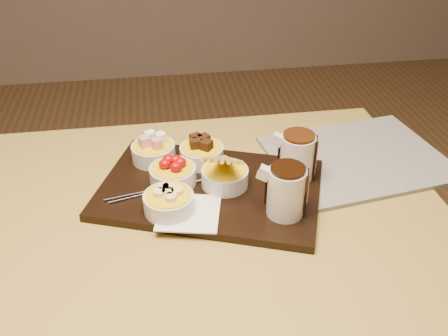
{
  "coord_description": "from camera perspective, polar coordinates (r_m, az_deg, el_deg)",
  "views": [
    {
      "loc": [
        0.02,
        -0.79,
        1.39
      ],
      "look_at": [
        0.15,
        0.07,
        0.81
      ],
      "focal_mm": 40.0,
      "sensor_mm": 36.0,
      "label": 1
    }
  ],
  "objects": [
    {
      "name": "bowl_bananas",
      "position": [
        0.99,
        -6.33,
        -4.0
      ],
      "size": [
        0.1,
        0.1,
        0.04
      ],
      "primitive_type": "cylinder",
      "color": "beige",
      "rests_on": "serving_board"
    },
    {
      "name": "bowl_cake",
      "position": [
        1.13,
        -2.55,
        1.59
      ],
      "size": [
        0.1,
        0.1,
        0.04
      ],
      "primitive_type": "cylinder",
      "color": "beige",
      "rests_on": "serving_board"
    },
    {
      "name": "newspaper",
      "position": [
        1.22,
        14.96,
        1.13
      ],
      "size": [
        0.44,
        0.37,
        0.01
      ],
      "primitive_type": "cube",
      "rotation": [
        0.0,
        0.0,
        0.15
      ],
      "color": "beige",
      "rests_on": "dining_table"
    },
    {
      "name": "pitcher_milk_chocolate",
      "position": [
        1.07,
        8.35,
        1.21
      ],
      "size": [
        0.09,
        0.09,
        0.1
      ],
      "primitive_type": "cylinder",
      "rotation": [
        0.0,
        0.0,
        -0.36
      ],
      "color": "silver",
      "rests_on": "serving_board"
    },
    {
      "name": "fondue_skewers",
      "position": [
        1.06,
        -6.72,
        -2.2
      ],
      "size": [
        0.08,
        0.26,
        0.01
      ],
      "primitive_type": null,
      "rotation": [
        0.0,
        0.0,
        -1.37
      ],
      "color": "silver",
      "rests_on": "serving_board"
    },
    {
      "name": "bowl_marshmallows",
      "position": [
        1.15,
        -8.06,
        1.78
      ],
      "size": [
        0.1,
        0.1,
        0.04
      ],
      "primitive_type": "cylinder",
      "color": "beige",
      "rests_on": "serving_board"
    },
    {
      "name": "pitcher_dark_chocolate",
      "position": [
        0.97,
        7.12,
        -2.76
      ],
      "size": [
        0.09,
        0.09,
        0.1
      ],
      "primitive_type": "cylinder",
      "rotation": [
        0.0,
        0.0,
        -0.36
      ],
      "color": "silver",
      "rests_on": "serving_board"
    },
    {
      "name": "serving_board",
      "position": [
        1.07,
        -1.59,
        -2.41
      ],
      "size": [
        0.54,
        0.44,
        0.02
      ],
      "primitive_type": "cube",
      "rotation": [
        0.0,
        0.0,
        -0.36
      ],
      "color": "black",
      "rests_on": "dining_table"
    },
    {
      "name": "napkin",
      "position": [
        0.99,
        -4.05,
        -5.11
      ],
      "size": [
        0.14,
        0.14,
        0.0
      ],
      "primitive_type": "cube",
      "rotation": [
        0.0,
        0.0,
        -0.22
      ],
      "color": "white",
      "rests_on": "serving_board"
    },
    {
      "name": "bowl_strawberries",
      "position": [
        1.07,
        -5.86,
        -0.83
      ],
      "size": [
        0.1,
        0.1,
        0.04
      ],
      "primitive_type": "cylinder",
      "color": "beige",
      "rests_on": "serving_board"
    },
    {
      "name": "dining_table",
      "position": [
        1.08,
        -7.4,
        -9.67
      ],
      "size": [
        1.2,
        0.8,
        0.75
      ],
      "color": "#A58A3D",
      "rests_on": "ground"
    },
    {
      "name": "bowl_biscotti",
      "position": [
        1.06,
        0.1,
        -1.07
      ],
      "size": [
        0.1,
        0.1,
        0.04
      ],
      "primitive_type": "cylinder",
      "color": "beige",
      "rests_on": "serving_board"
    }
  ]
}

